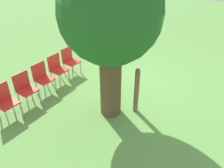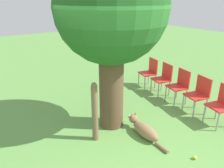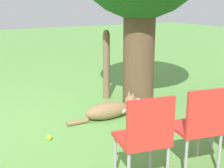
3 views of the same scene
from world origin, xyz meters
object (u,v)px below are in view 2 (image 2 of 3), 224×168
oak_tree (111,11)px  red_chair_4 (150,71)px  dog (143,129)px  red_chair_1 (199,93)px  fence_post (95,112)px  tennis_ball (195,158)px  red_chair_3 (163,77)px  red_chair_2 (180,84)px  red_chair_0 (222,103)px

oak_tree → red_chair_4: size_ratio=3.92×
dog → red_chair_1: bearing=-88.0°
fence_post → red_chair_4: 3.11m
oak_tree → dog: oak_tree is taller
tennis_ball → red_chair_3: bearing=55.3°
red_chair_1 → red_chair_4: size_ratio=1.00×
red_chair_2 → red_chair_0: bearing=96.8°
red_chair_3 → fence_post: bearing=28.8°
fence_post → red_chair_1: bearing=-9.5°
red_chair_0 → red_chair_2: 1.24m
oak_tree → red_chair_4: oak_tree is taller
red_chair_2 → tennis_ball: (-1.52, -1.66, -0.48)m
red_chair_1 → red_chair_0: bearing=96.8°
red_chair_0 → tennis_ball: bearing=28.8°
red_chair_1 → red_chair_2: bearing=-83.2°
oak_tree → tennis_ball: 2.97m
oak_tree → fence_post: 1.87m
oak_tree → tennis_ball: (0.56, -1.74, -2.34)m
tennis_ball → red_chair_2: bearing=47.5°
dog → red_chair_2: size_ratio=1.32×
oak_tree → red_chair_3: (2.14, 0.53, -1.86)m
red_chair_2 → tennis_ball: 2.30m
red_chair_0 → red_chair_3: (0.17, 1.86, 0.00)m
oak_tree → red_chair_2: 2.79m
fence_post → red_chair_1: (2.59, -0.43, -0.09)m
red_chair_0 → red_chair_2: same height
dog → red_chair_3: bearing=-53.8°
red_chair_2 → dog: bearing=31.1°
red_chair_0 → red_chair_3: 1.86m
oak_tree → red_chair_3: size_ratio=3.92×
dog → red_chair_2: red_chair_2 is taller
red_chair_4 → tennis_ball: (-1.63, -2.89, -0.48)m
red_chair_0 → red_chair_4: same height
fence_post → red_chair_0: size_ratio=1.35×
red_chair_2 → red_chair_3: same height
dog → tennis_ball: (0.25, -1.05, -0.10)m
red_chair_3 → red_chair_4: size_ratio=1.00×
red_chair_4 → dog: bearing=56.5°
red_chair_0 → tennis_ball: 1.54m
fence_post → red_chair_4: size_ratio=1.35×
dog → red_chair_0: bearing=-108.5°
red_chair_2 → red_chair_4: bearing=-83.2°
red_chair_2 → tennis_ball: bearing=59.7°
red_chair_0 → red_chair_1: bearing=-83.2°
dog → tennis_ball: dog is taller
oak_tree → tennis_ball: bearing=-72.1°
red_chair_1 → red_chair_4: (0.17, 1.86, 0.00)m
dog → red_chair_2: (1.77, 0.61, 0.39)m
fence_post → tennis_ball: fence_post is taller
fence_post → red_chair_1: 2.62m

